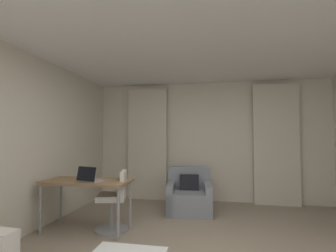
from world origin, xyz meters
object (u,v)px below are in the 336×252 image
(desk, at_px, (87,185))
(laptop, at_px, (90,178))
(desk_chair, at_px, (114,204))
(armchair, at_px, (189,197))

(desk, height_order, laptop, laptop)
(desk_chair, height_order, laptop, laptop)
(desk, relative_size, desk_chair, 1.45)
(desk, bearing_deg, laptop, -46.53)
(armchair, height_order, laptop, laptop)
(armchair, distance_m, laptop, 1.93)
(desk, xyz_separation_m, laptop, (0.09, -0.10, 0.12))
(desk, height_order, desk_chair, desk_chair)
(desk, bearing_deg, desk_chair, 11.37)
(desk_chair, bearing_deg, armchair, 48.93)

